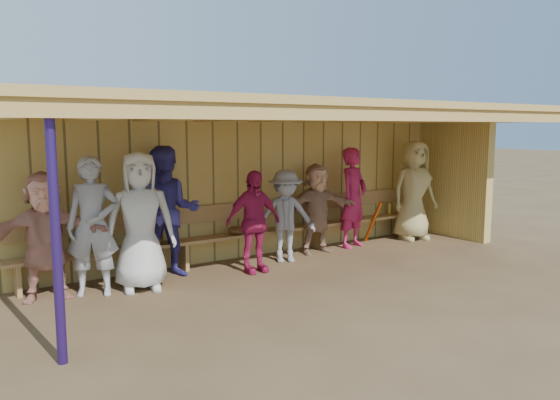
# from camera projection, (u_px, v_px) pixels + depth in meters

# --- Properties ---
(ground) EXTENTS (90.00, 90.00, 0.00)m
(ground) POSITION_uv_depth(u_px,v_px,m) (293.00, 272.00, 8.16)
(ground) COLOR brown
(ground) RESTS_ON ground
(player_a) EXTENTS (0.77, 0.66, 1.80)m
(player_a) POSITION_uv_depth(u_px,v_px,m) (93.00, 226.00, 6.95)
(player_a) COLOR #97999F
(player_a) RESTS_ON ground
(player_b) EXTENTS (1.02, 0.80, 1.85)m
(player_b) POSITION_uv_depth(u_px,v_px,m) (140.00, 221.00, 7.17)
(player_b) COLOR silver
(player_b) RESTS_ON ground
(player_c) EXTENTS (1.13, 1.03, 1.89)m
(player_c) POSITION_uv_depth(u_px,v_px,m) (168.00, 212.00, 7.80)
(player_c) COLOR #3B3593
(player_c) RESTS_ON ground
(player_d) EXTENTS (0.90, 0.39, 1.53)m
(player_d) POSITION_uv_depth(u_px,v_px,m) (253.00, 222.00, 8.07)
(player_d) COLOR #B11C4F
(player_d) RESTS_ON ground
(player_e) EXTENTS (1.10, 0.90, 1.49)m
(player_e) POSITION_uv_depth(u_px,v_px,m) (286.00, 216.00, 8.72)
(player_e) COLOR gray
(player_e) RESTS_ON ground
(player_f) EXTENTS (1.46, 0.55, 1.55)m
(player_f) POSITION_uv_depth(u_px,v_px,m) (317.00, 208.00, 9.32)
(player_f) COLOR tan
(player_f) RESTS_ON ground
(player_g) EXTENTS (0.75, 0.60, 1.79)m
(player_g) POSITION_uv_depth(u_px,v_px,m) (353.00, 198.00, 9.77)
(player_g) COLOR #AB1B4C
(player_g) RESTS_ON ground
(player_h) EXTENTS (1.03, 0.77, 1.90)m
(player_h) POSITION_uv_depth(u_px,v_px,m) (414.00, 190.00, 10.42)
(player_h) COLOR tan
(player_h) RESTS_ON ground
(player_extra) EXTENTS (1.56, 0.73, 1.62)m
(player_extra) POSITION_uv_depth(u_px,v_px,m) (45.00, 236.00, 6.78)
(player_extra) COLOR tan
(player_extra) RESTS_ON ground
(dugout_structure) EXTENTS (8.80, 3.20, 2.50)m
(dugout_structure) POSITION_uv_depth(u_px,v_px,m) (288.00, 156.00, 8.72)
(dugout_structure) COLOR tan
(dugout_structure) RESTS_ON ground
(bench) EXTENTS (7.60, 0.34, 0.93)m
(bench) POSITION_uv_depth(u_px,v_px,m) (254.00, 226.00, 9.01)
(bench) COLOR #B2864C
(bench) RESTS_ON ground
(dugout_equipment) EXTENTS (5.65, 0.62, 0.80)m
(dugout_equipment) POSITION_uv_depth(u_px,v_px,m) (250.00, 231.00, 8.82)
(dugout_equipment) COLOR orange
(dugout_equipment) RESTS_ON ground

